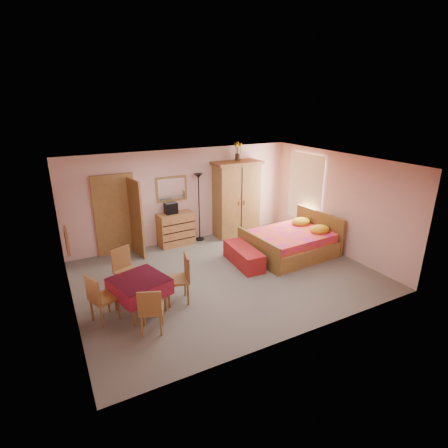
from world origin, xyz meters
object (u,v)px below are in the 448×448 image
chair_west (104,297)px  bench (244,256)px  sunflower_vase (238,151)px  chair_east (177,279)px  chest_of_drawers (176,229)px  floor_lamp (199,208)px  wardrobe (236,199)px  wall_mirror (171,189)px  bed (290,236)px  chair_north (128,272)px  stereo (171,208)px  dining_table (140,295)px  chair_south (151,309)px

chair_west → bench: bearing=81.5°
sunflower_vase → chair_east: (-2.97, -2.80, -1.96)m
chest_of_drawers → chair_east: size_ratio=0.97×
floor_lamp → chair_west: bearing=-138.3°
wardrobe → sunflower_vase: size_ratio=4.14×
wall_mirror → bed: (2.37, -2.21, -1.05)m
chest_of_drawers → chair_east: (-1.02, -2.80, 0.04)m
chair_north → chair_east: (0.78, -0.80, 0.02)m
stereo → dining_table: 3.33m
wall_mirror → chair_west: (-2.41, -2.98, -1.08)m
sunflower_vase → bed: size_ratio=0.25×
wall_mirror → floor_lamp: floor_lamp is taller
chair_north → chair_west: (-0.61, -0.77, -0.02)m
floor_lamp → chair_north: (-2.51, -2.01, -0.48)m
stereo → wardrobe: wardrobe is taller
sunflower_vase → chair_south: (-3.69, -3.49, -2.03)m
stereo → wardrobe: (1.97, -0.11, 0.03)m
bench → dining_table: size_ratio=1.43×
chair_south → sunflower_vase: bearing=65.8°
bed → wardrobe: bearing=101.6°
chair_north → wall_mirror: bearing=-150.6°
dining_table → bed: bearing=10.7°
stereo → dining_table: (-1.65, -2.80, -0.73)m
chair_east → chair_west: bearing=101.7°
chair_south → chair_west: chair_west is taller
chest_of_drawers → floor_lamp: size_ratio=0.50×
sunflower_vase → chair_north: sunflower_vase is taller
bed → bench: bed is taller
floor_lamp → chair_west: floor_lamp is taller
chair_east → bed: bearing=-64.1°
wall_mirror → chair_north: size_ratio=0.91×
chair_east → chest_of_drawers: bearing=-7.3°
floor_lamp → dining_table: 3.78m
bed → chair_north: 4.17m
wardrobe → chair_west: size_ratio=2.36×
floor_lamp → sunflower_vase: size_ratio=3.65×
bed → chair_east: bearing=-170.2°
wardrobe → chair_west: 5.08m
bed → chair_north: bearing=176.6°
bed → bench: 1.39m
dining_table → chair_north: 0.79m
chest_of_drawers → wardrobe: size_ratio=0.44×
chair_north → chair_east: 1.11m
chest_of_drawers → chair_east: 2.98m
sunflower_vase → bed: bearing=-78.0°
chest_of_drawers → floor_lamp: bearing=-2.4°
wall_mirror → chair_south: bearing=-114.3°
floor_lamp → chair_east: bearing=-121.8°
stereo → chair_west: bearing=-129.5°
stereo → chair_north: size_ratio=0.33×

